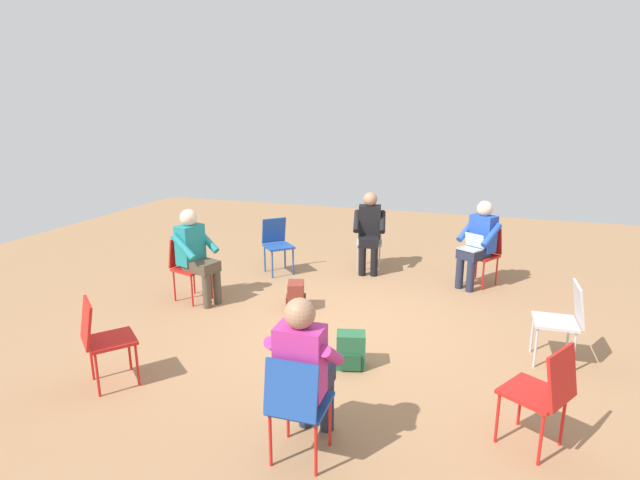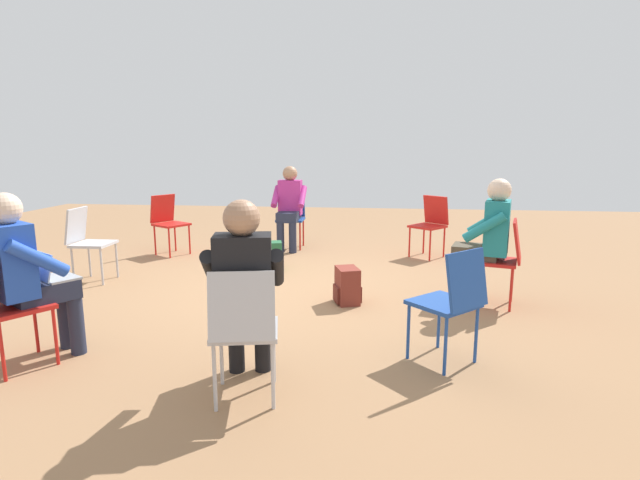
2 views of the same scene
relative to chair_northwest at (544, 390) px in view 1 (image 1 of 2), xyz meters
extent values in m
plane|color=#99704C|center=(1.96, -1.58, -0.50)|extent=(14.41, 14.41, 0.00)
cube|color=red|center=(0.06, -0.04, -0.06)|extent=(0.55, 0.55, 0.03)
cylinder|color=red|center=(0.30, 0.02, -0.29)|extent=(0.02, 0.02, 0.42)
cylinder|color=red|center=(0.12, -0.27, -0.29)|extent=(0.02, 0.02, 0.42)
cylinder|color=red|center=(0.01, 0.20, -0.29)|extent=(0.02, 0.02, 0.42)
cylinder|color=red|center=(-0.17, -0.09, -0.29)|extent=(0.02, 0.02, 0.42)
cube|color=red|center=(-0.10, 0.06, 0.15)|extent=(0.28, 0.37, 0.40)
cube|color=red|center=(4.11, -1.86, -0.06)|extent=(0.49, 0.49, 0.03)
cylinder|color=red|center=(3.90, -1.98, -0.29)|extent=(0.02, 0.02, 0.42)
cylinder|color=red|center=(4.00, -1.65, -0.29)|extent=(0.02, 0.02, 0.42)
cylinder|color=red|center=(4.23, -2.07, -0.29)|extent=(0.02, 0.02, 0.42)
cylinder|color=red|center=(4.32, -1.74, -0.29)|extent=(0.02, 0.02, 0.42)
cube|color=red|center=(4.30, -1.91, 0.15)|extent=(0.19, 0.39, 0.40)
cube|color=red|center=(0.48, -3.69, -0.06)|extent=(0.55, 0.55, 0.03)
cylinder|color=red|center=(0.43, -3.45, -0.29)|extent=(0.02, 0.02, 0.42)
cylinder|color=red|center=(0.71, -3.64, -0.29)|extent=(0.02, 0.02, 0.42)
cylinder|color=red|center=(0.24, -3.74, -0.29)|extent=(0.02, 0.02, 0.42)
cylinder|color=red|center=(0.53, -3.92, -0.29)|extent=(0.02, 0.02, 0.42)
cube|color=red|center=(0.37, -3.85, 0.15)|extent=(0.37, 0.28, 0.40)
cube|color=#1E4799|center=(3.45, -3.25, -0.06)|extent=(0.57, 0.57, 0.03)
cylinder|color=#1E4799|center=(3.21, -3.25, -0.29)|extent=(0.02, 0.02, 0.42)
cylinder|color=#1E4799|center=(3.46, -3.01, -0.29)|extent=(0.02, 0.02, 0.42)
cylinder|color=#1E4799|center=(3.45, -3.49, -0.29)|extent=(0.02, 0.02, 0.42)
cylinder|color=#1E4799|center=(3.69, -3.26, -0.29)|extent=(0.02, 0.02, 0.42)
cube|color=#1E4799|center=(3.58, -3.39, 0.15)|extent=(0.34, 0.33, 0.40)
cube|color=red|center=(3.66, 0.21, -0.06)|extent=(0.56, 0.56, 0.03)
cylinder|color=red|center=(3.69, -0.03, -0.29)|extent=(0.02, 0.02, 0.42)
cylinder|color=red|center=(3.43, 0.19, -0.29)|extent=(0.02, 0.02, 0.42)
cylinder|color=red|center=(3.90, 0.23, -0.29)|extent=(0.02, 0.02, 0.42)
cylinder|color=red|center=(3.64, 0.45, -0.29)|extent=(0.02, 0.02, 0.42)
cube|color=red|center=(3.79, 0.35, 0.15)|extent=(0.35, 0.32, 0.40)
cube|color=#1E4799|center=(1.66, 0.62, -0.06)|extent=(0.40, 0.40, 0.03)
cylinder|color=red|center=(1.83, 0.45, -0.29)|extent=(0.02, 0.02, 0.42)
cylinder|color=red|center=(1.49, 0.45, -0.29)|extent=(0.02, 0.02, 0.42)
cylinder|color=red|center=(1.83, 0.79, -0.29)|extent=(0.02, 0.02, 0.42)
cylinder|color=red|center=(1.49, 0.79, -0.29)|extent=(0.02, 0.02, 0.42)
cube|color=#1E4799|center=(1.66, 0.81, 0.15)|extent=(0.38, 0.09, 0.40)
cube|color=#B7B7BC|center=(-0.25, -1.49, -0.06)|extent=(0.41, 0.41, 0.03)
cylinder|color=#B7B7BC|center=(-0.08, -1.32, -0.29)|extent=(0.02, 0.02, 0.42)
cylinder|color=#B7B7BC|center=(-0.08, -1.66, -0.29)|extent=(0.02, 0.02, 0.42)
cylinder|color=#B7B7BC|center=(-0.42, -1.32, -0.29)|extent=(0.02, 0.02, 0.42)
cylinder|color=#B7B7BC|center=(-0.42, -1.66, -0.29)|extent=(0.02, 0.02, 0.42)
cube|color=#B7B7BC|center=(-0.44, -1.50, 0.15)|extent=(0.10, 0.38, 0.40)
cube|color=#B7B7BC|center=(2.18, -3.92, -0.06)|extent=(0.47, 0.47, 0.03)
cylinder|color=#B7B7BC|center=(1.98, -3.79, -0.29)|extent=(0.02, 0.02, 0.42)
cylinder|color=#B7B7BC|center=(2.31, -3.73, -0.29)|extent=(0.02, 0.02, 0.42)
cylinder|color=#B7B7BC|center=(2.04, -4.12, -0.29)|extent=(0.02, 0.02, 0.42)
cylinder|color=#B7B7BC|center=(2.38, -4.06, -0.29)|extent=(0.02, 0.02, 0.42)
cube|color=#B7B7BC|center=(2.21, -4.11, 0.15)|extent=(0.39, 0.16, 0.40)
cylinder|color=#23283D|center=(0.60, -3.34, -0.27)|extent=(0.11, 0.11, 0.45)
cylinder|color=#23283D|center=(0.75, -3.44, -0.27)|extent=(0.11, 0.11, 0.45)
cube|color=#23283D|center=(0.58, -3.53, 0.01)|extent=(0.48, 0.52, 0.14)
cube|color=blue|center=(0.48, -3.69, 0.27)|extent=(0.40, 0.37, 0.52)
sphere|color=beige|center=(0.48, -3.69, 0.63)|extent=(0.22, 0.22, 0.22)
cylinder|color=blue|center=(0.36, -3.49, 0.30)|extent=(0.29, 0.38, 0.31)
cylinder|color=blue|center=(0.70, -3.71, 0.30)|extent=(0.29, 0.38, 0.31)
cube|color=#9EA0A5|center=(0.64, -3.44, 0.09)|extent=(0.37, 0.35, 0.02)
cube|color=#B2D1F2|center=(0.58, -3.53, 0.20)|extent=(0.28, 0.21, 0.20)
cylinder|color=black|center=(2.02, -3.59, -0.27)|extent=(0.11, 0.11, 0.45)
cylinder|color=black|center=(2.20, -3.56, -0.27)|extent=(0.11, 0.11, 0.45)
cube|color=black|center=(2.14, -3.74, 0.01)|extent=(0.38, 0.47, 0.14)
cube|color=black|center=(2.18, -3.92, 0.27)|extent=(0.38, 0.28, 0.52)
sphere|color=#A87A5B|center=(2.18, -3.92, 0.63)|extent=(0.22, 0.22, 0.22)
cylinder|color=black|center=(1.96, -3.87, 0.30)|extent=(0.16, 0.41, 0.31)
cylinder|color=black|center=(2.35, -3.79, 0.30)|extent=(0.16, 0.41, 0.31)
cylinder|color=#23283D|center=(1.76, 0.27, -0.27)|extent=(0.11, 0.11, 0.45)
cylinder|color=#23283D|center=(1.58, 0.27, -0.27)|extent=(0.11, 0.11, 0.45)
cube|color=#23283D|center=(1.66, 0.43, 0.01)|extent=(0.30, 0.42, 0.14)
cube|color=#B22D84|center=(1.66, 0.62, 0.27)|extent=(0.34, 0.22, 0.52)
sphere|color=#A87A5B|center=(1.66, 0.62, 0.63)|extent=(0.22, 0.22, 0.22)
cylinder|color=#B22D84|center=(1.86, 0.52, 0.30)|extent=(0.09, 0.40, 0.31)
cylinder|color=#B22D84|center=(1.46, 0.52, 0.30)|extent=(0.09, 0.40, 0.31)
cylinder|color=#4C4233|center=(3.75, -1.85, -0.27)|extent=(0.11, 0.11, 0.45)
cylinder|color=#4C4233|center=(3.80, -1.68, -0.27)|extent=(0.11, 0.11, 0.45)
cube|color=#4C4233|center=(3.93, -1.81, 0.01)|extent=(0.49, 0.40, 0.14)
cube|color=teal|center=(4.11, -1.86, 0.27)|extent=(0.31, 0.39, 0.52)
sphere|color=beige|center=(4.11, -1.86, 0.63)|extent=(0.22, 0.22, 0.22)
cylinder|color=teal|center=(3.96, -2.03, 0.30)|extent=(0.41, 0.20, 0.31)
cylinder|color=teal|center=(4.07, -1.64, 0.30)|extent=(0.41, 0.20, 0.31)
cube|color=#235B38|center=(1.65, -0.77, -0.32)|extent=(0.32, 0.26, 0.36)
cube|color=#1C492C|center=(1.65, -0.77, -0.40)|extent=(0.25, 0.29, 0.16)
cube|color=maroon|center=(2.69, -1.98, -0.32)|extent=(0.28, 0.33, 0.36)
cube|color=maroon|center=(2.69, -1.98, -0.40)|extent=(0.30, 0.26, 0.16)
camera|label=1|loc=(0.55, 3.59, 1.99)|focal=28.00mm
camera|label=2|loc=(2.97, -6.75, 1.06)|focal=28.00mm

